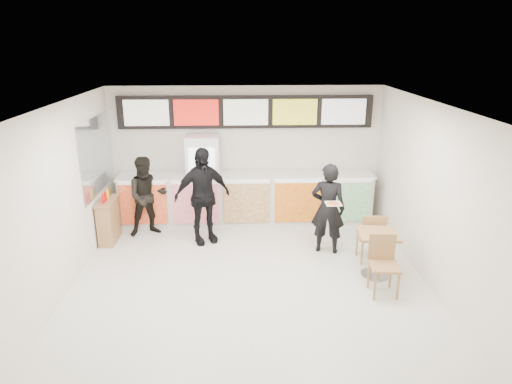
{
  "coord_description": "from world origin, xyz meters",
  "views": [
    {
      "loc": [
        -0.15,
        -6.47,
        3.95
      ],
      "look_at": [
        0.14,
        1.2,
        1.36
      ],
      "focal_mm": 32.0,
      "sensor_mm": 36.0,
      "label": 1
    }
  ],
  "objects_px": {
    "customer_main": "(328,208)",
    "condiment_ledge": "(109,220)",
    "service_counter": "(247,199)",
    "customer_left": "(147,196)",
    "cafe_table": "(377,246)",
    "customer_mid": "(202,196)",
    "drinks_fridge": "(204,181)"
  },
  "relations": [
    {
      "from": "customer_main",
      "to": "customer_mid",
      "type": "xyz_separation_m",
      "value": [
        -2.42,
        0.54,
        0.1
      ]
    },
    {
      "from": "customer_left",
      "to": "cafe_table",
      "type": "height_order",
      "value": "customer_left"
    },
    {
      "from": "service_counter",
      "to": "condiment_ledge",
      "type": "distance_m",
      "value": 2.95
    },
    {
      "from": "customer_main",
      "to": "cafe_table",
      "type": "height_order",
      "value": "customer_main"
    },
    {
      "from": "cafe_table",
      "to": "customer_left",
      "type": "bearing_deg",
      "value": 160.12
    },
    {
      "from": "drinks_fridge",
      "to": "condiment_ledge",
      "type": "relative_size",
      "value": 1.89
    },
    {
      "from": "service_counter",
      "to": "drinks_fridge",
      "type": "distance_m",
      "value": 1.03
    },
    {
      "from": "customer_left",
      "to": "customer_mid",
      "type": "distance_m",
      "value": 1.26
    },
    {
      "from": "customer_left",
      "to": "condiment_ledge",
      "type": "bearing_deg",
      "value": -175.55
    },
    {
      "from": "customer_left",
      "to": "condiment_ledge",
      "type": "relative_size",
      "value": 1.6
    },
    {
      "from": "drinks_fridge",
      "to": "customer_left",
      "type": "distance_m",
      "value": 1.28
    },
    {
      "from": "service_counter",
      "to": "customer_main",
      "type": "relative_size",
      "value": 3.13
    },
    {
      "from": "condiment_ledge",
      "to": "customer_left",
      "type": "bearing_deg",
      "value": 22.86
    },
    {
      "from": "customer_main",
      "to": "customer_left",
      "type": "xyz_separation_m",
      "value": [
        -3.6,
        0.97,
        -0.04
      ]
    },
    {
      "from": "customer_main",
      "to": "cafe_table",
      "type": "xyz_separation_m",
      "value": [
        0.68,
        -1.0,
        -0.32
      ]
    },
    {
      "from": "drinks_fridge",
      "to": "cafe_table",
      "type": "xyz_separation_m",
      "value": [
        3.14,
        -2.53,
        -0.44
      ]
    },
    {
      "from": "cafe_table",
      "to": "condiment_ledge",
      "type": "bearing_deg",
      "value": 166.63
    },
    {
      "from": "drinks_fridge",
      "to": "customer_main",
      "type": "height_order",
      "value": "drinks_fridge"
    },
    {
      "from": "service_counter",
      "to": "condiment_ledge",
      "type": "height_order",
      "value": "service_counter"
    },
    {
      "from": "service_counter",
      "to": "customer_main",
      "type": "distance_m",
      "value": 2.17
    },
    {
      "from": "drinks_fridge",
      "to": "condiment_ledge",
      "type": "height_order",
      "value": "drinks_fridge"
    },
    {
      "from": "customer_main",
      "to": "condiment_ledge",
      "type": "height_order",
      "value": "customer_main"
    },
    {
      "from": "customer_main",
      "to": "customer_left",
      "type": "bearing_deg",
      "value": 0.24
    },
    {
      "from": "customer_mid",
      "to": "customer_main",
      "type": "bearing_deg",
      "value": -37.32
    },
    {
      "from": "drinks_fridge",
      "to": "customer_left",
      "type": "height_order",
      "value": "drinks_fridge"
    },
    {
      "from": "condiment_ledge",
      "to": "drinks_fridge",
      "type": "bearing_deg",
      "value": 24.88
    },
    {
      "from": "cafe_table",
      "to": "condiment_ledge",
      "type": "xyz_separation_m",
      "value": [
        -5.02,
        1.65,
        -0.11
      ]
    },
    {
      "from": "customer_mid",
      "to": "cafe_table",
      "type": "distance_m",
      "value": 3.49
    },
    {
      "from": "customer_left",
      "to": "customer_mid",
      "type": "height_order",
      "value": "customer_mid"
    },
    {
      "from": "drinks_fridge",
      "to": "condiment_ledge",
      "type": "bearing_deg",
      "value": -155.12
    },
    {
      "from": "cafe_table",
      "to": "customer_mid",
      "type": "bearing_deg",
      "value": 158.33
    },
    {
      "from": "customer_left",
      "to": "cafe_table",
      "type": "relative_size",
      "value": 1.0
    }
  ]
}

